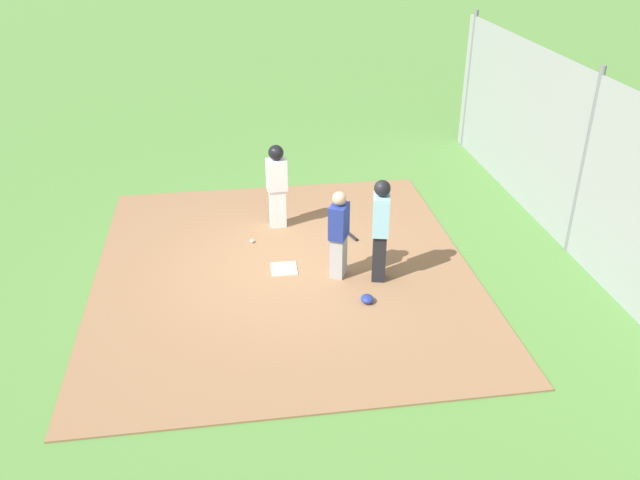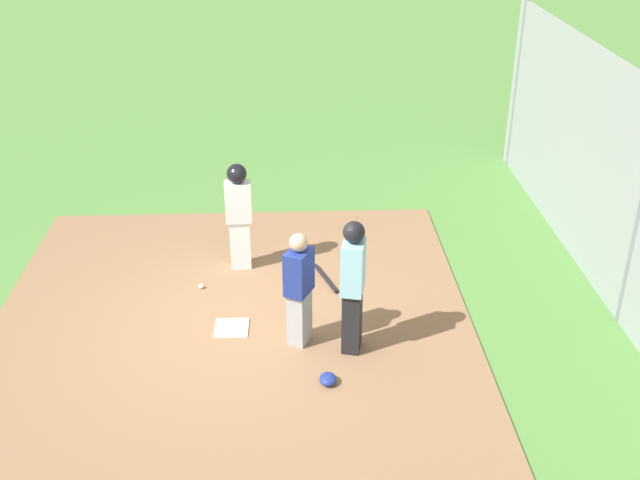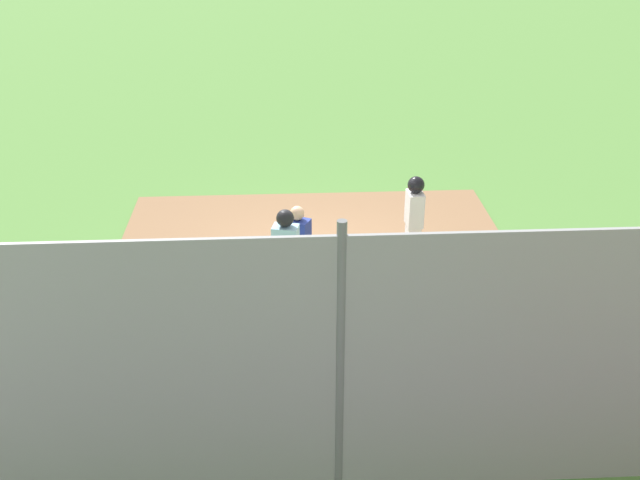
% 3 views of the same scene
% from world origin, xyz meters
% --- Properties ---
extents(ground_plane, '(140.00, 140.00, 0.00)m').
position_xyz_m(ground_plane, '(0.00, 0.00, 0.00)').
color(ground_plane, '#51843D').
extents(dirt_infield, '(7.20, 6.40, 0.03)m').
position_xyz_m(dirt_infield, '(0.00, 0.00, 0.01)').
color(dirt_infield, '#896647').
rests_on(dirt_infield, ground_plane).
extents(home_plate, '(0.45, 0.45, 0.02)m').
position_xyz_m(home_plate, '(0.00, 0.00, 0.04)').
color(home_plate, white).
rests_on(home_plate, dirt_infield).
extents(catcher, '(0.46, 0.40, 1.54)m').
position_xyz_m(catcher, '(-0.32, -0.89, 0.82)').
color(catcher, '#9E9EA3').
rests_on(catcher, dirt_infield).
extents(umpire, '(0.43, 0.34, 1.78)m').
position_xyz_m(umpire, '(-0.52, -1.54, 0.97)').
color(umpire, black).
rests_on(umpire, dirt_infield).
extents(runner, '(0.29, 0.39, 1.65)m').
position_xyz_m(runner, '(1.69, -0.05, 0.97)').
color(runner, silver).
rests_on(runner, dirt_infield).
extents(baseball_bat, '(0.81, 0.33, 0.06)m').
position_xyz_m(baseball_bat, '(1.21, -1.31, 0.06)').
color(baseball_bat, black).
rests_on(baseball_bat, dirt_infield).
extents(catcher_mask, '(0.24, 0.20, 0.12)m').
position_xyz_m(catcher_mask, '(-1.22, -1.21, 0.09)').
color(catcher_mask, navy).
rests_on(catcher_mask, dirt_infield).
extents(baseball, '(0.07, 0.07, 0.07)m').
position_xyz_m(baseball, '(1.05, 0.50, 0.07)').
color(baseball, white).
rests_on(baseball, dirt_infield).
extents(backstop_fence, '(12.00, 0.10, 3.35)m').
position_xyz_m(backstop_fence, '(0.00, -5.20, 1.60)').
color(backstop_fence, '#93999E').
rests_on(backstop_fence, ground_plane).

